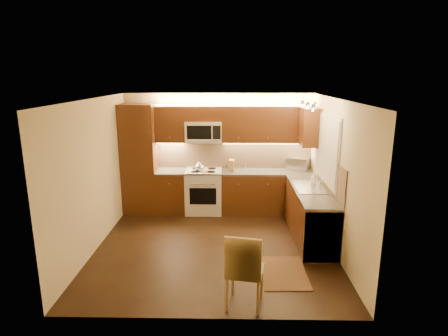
{
  "coord_description": "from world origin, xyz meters",
  "views": [
    {
      "loc": [
        0.28,
        -5.96,
        2.87
      ],
      "look_at": [
        0.15,
        0.55,
        1.25
      ],
      "focal_mm": 30.04,
      "sensor_mm": 36.0,
      "label": 1
    }
  ],
  "objects_px": {
    "toaster_oven": "(298,163)",
    "soap_bottle": "(314,178)",
    "kettle": "(200,166)",
    "dining_chair": "(245,269)",
    "microwave": "(204,132)",
    "stove": "(204,191)",
    "knife_block": "(231,165)",
    "sink": "(310,183)"
  },
  "relations": [
    {
      "from": "microwave",
      "to": "toaster_oven",
      "type": "bearing_deg",
      "value": 1.52
    },
    {
      "from": "knife_block",
      "to": "soap_bottle",
      "type": "relative_size",
      "value": 1.14
    },
    {
      "from": "microwave",
      "to": "dining_chair",
      "type": "xyz_separation_m",
      "value": [
        0.76,
        -3.51,
        -1.21
      ]
    },
    {
      "from": "toaster_oven",
      "to": "knife_block",
      "type": "relative_size",
      "value": 1.85
    },
    {
      "from": "toaster_oven",
      "to": "knife_block",
      "type": "bearing_deg",
      "value": -151.07
    },
    {
      "from": "kettle",
      "to": "dining_chair",
      "type": "relative_size",
      "value": 0.22
    },
    {
      "from": "kettle",
      "to": "dining_chair",
      "type": "xyz_separation_m",
      "value": [
        0.84,
        -3.27,
        -0.53
      ]
    },
    {
      "from": "stove",
      "to": "kettle",
      "type": "relative_size",
      "value": 4.09
    },
    {
      "from": "microwave",
      "to": "toaster_oven",
      "type": "distance_m",
      "value": 2.12
    },
    {
      "from": "kettle",
      "to": "dining_chair",
      "type": "height_order",
      "value": "kettle"
    },
    {
      "from": "knife_block",
      "to": "dining_chair",
      "type": "xyz_separation_m",
      "value": [
        0.18,
        -3.41,
        -0.51
      ]
    },
    {
      "from": "dining_chair",
      "to": "microwave",
      "type": "bearing_deg",
      "value": 113.08
    },
    {
      "from": "kettle",
      "to": "toaster_oven",
      "type": "xyz_separation_m",
      "value": [
        2.08,
        0.29,
        0.0
      ]
    },
    {
      "from": "soap_bottle",
      "to": "dining_chair",
      "type": "distance_m",
      "value": 2.88
    },
    {
      "from": "sink",
      "to": "dining_chair",
      "type": "height_order",
      "value": "sink"
    },
    {
      "from": "soap_bottle",
      "to": "sink",
      "type": "bearing_deg",
      "value": -94.68
    },
    {
      "from": "toaster_oven",
      "to": "dining_chair",
      "type": "relative_size",
      "value": 0.44
    },
    {
      "from": "stove",
      "to": "sink",
      "type": "xyz_separation_m",
      "value": [
        2.0,
        -1.12,
        0.52
      ]
    },
    {
      "from": "sink",
      "to": "kettle",
      "type": "relative_size",
      "value": 3.82
    },
    {
      "from": "kettle",
      "to": "knife_block",
      "type": "bearing_deg",
      "value": 5.02
    },
    {
      "from": "microwave",
      "to": "toaster_oven",
      "type": "relative_size",
      "value": 1.71
    },
    {
      "from": "stove",
      "to": "microwave",
      "type": "relative_size",
      "value": 1.21
    },
    {
      "from": "knife_block",
      "to": "dining_chair",
      "type": "relative_size",
      "value": 0.24
    },
    {
      "from": "toaster_oven",
      "to": "kettle",
      "type": "bearing_deg",
      "value": -149.31
    },
    {
      "from": "kettle",
      "to": "dining_chair",
      "type": "distance_m",
      "value": 3.42
    },
    {
      "from": "kettle",
      "to": "toaster_oven",
      "type": "height_order",
      "value": "toaster_oven"
    },
    {
      "from": "stove",
      "to": "dining_chair",
      "type": "xyz_separation_m",
      "value": [
        0.76,
        -3.38,
        0.05
      ]
    },
    {
      "from": "sink",
      "to": "dining_chair",
      "type": "distance_m",
      "value": 2.61
    },
    {
      "from": "kettle",
      "to": "knife_block",
      "type": "distance_m",
      "value": 0.68
    },
    {
      "from": "knife_block",
      "to": "stove",
      "type": "bearing_deg",
      "value": -172.36
    },
    {
      "from": "toaster_oven",
      "to": "soap_bottle",
      "type": "xyz_separation_m",
      "value": [
        0.11,
        -1.07,
        -0.03
      ]
    },
    {
      "from": "sink",
      "to": "microwave",
      "type": "bearing_deg",
      "value": 147.79
    },
    {
      "from": "sink",
      "to": "toaster_oven",
      "type": "height_order",
      "value": "toaster_oven"
    },
    {
      "from": "kettle",
      "to": "toaster_oven",
      "type": "relative_size",
      "value": 0.51
    },
    {
      "from": "kettle",
      "to": "knife_block",
      "type": "xyz_separation_m",
      "value": [
        0.66,
        0.14,
        -0.01
      ]
    },
    {
      "from": "stove",
      "to": "knife_block",
      "type": "bearing_deg",
      "value": 3.5
    },
    {
      "from": "sink",
      "to": "kettle",
      "type": "distance_m",
      "value": 2.32
    },
    {
      "from": "microwave",
      "to": "sink",
      "type": "xyz_separation_m",
      "value": [
        2.0,
        -1.26,
        -0.74
      ]
    },
    {
      "from": "kettle",
      "to": "soap_bottle",
      "type": "distance_m",
      "value": 2.33
    },
    {
      "from": "sink",
      "to": "soap_bottle",
      "type": "relative_size",
      "value": 4.09
    },
    {
      "from": "sink",
      "to": "toaster_oven",
      "type": "distance_m",
      "value": 1.31
    },
    {
      "from": "microwave",
      "to": "knife_block",
      "type": "distance_m",
      "value": 0.92
    }
  ]
}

